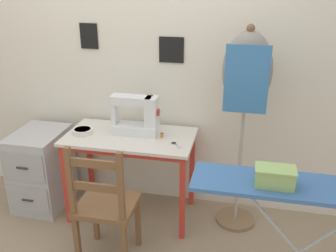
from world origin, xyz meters
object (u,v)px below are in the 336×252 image
Objects in this scene: fabric_bowl at (83,131)px; thread_spool_near_machine at (162,135)px; storage_box at (275,177)px; sewing_machine at (138,117)px; scissors at (175,144)px; ironing_board at (308,194)px; filing_cabinet at (42,169)px; dress_form at (246,82)px; wooden_chair at (105,206)px.

thread_spool_near_machine is at bearing 4.94° from fabric_bowl.
storage_box is at bearing -44.66° from thread_spool_near_machine.
scissors is at bearing -21.84° from sewing_machine.
scissors is at bearing 142.56° from ironing_board.
ironing_board is at bearing -37.57° from thread_spool_near_machine.
storage_box is (1.45, -0.74, 0.18)m from fabric_bowl.
storage_box is at bearing -170.07° from ironing_board.
filing_cabinet is (-1.08, -0.03, -0.41)m from thread_spool_near_machine.
dress_form reaches higher than thread_spool_near_machine.
fabric_bowl is at bearing -3.98° from filing_cabinet.
fabric_bowl is 0.77m from scissors.
dress_form is at bearing 102.60° from storage_box.
fabric_bowl is (-0.44, -0.09, -0.13)m from sewing_machine.
wooden_chair is at bearing -95.51° from sewing_machine.
sewing_machine is 1.31m from storage_box.
scissors is (0.33, -0.13, -0.15)m from sewing_machine.
ironing_board reaches higher than fabric_bowl.
filing_cabinet is 0.54× the size of ironing_board.
dress_form reaches higher than scissors.
wooden_chair is 1.32m from ironing_board.
storage_box is (0.68, -0.70, 0.19)m from scissors.
scissors is 1.09m from ironing_board.
scissors is 0.11× the size of wooden_chair.
ironing_board reaches higher than scissors.
thread_spool_near_machine is 1.15m from storage_box.
dress_form is at bearing 2.66° from filing_cabinet.
wooden_chair is 1.19m from storage_box.
thread_spool_near_machine is 0.02× the size of dress_form.
filing_cabinet is 3.20× the size of storage_box.
dress_form reaches higher than ironing_board.
filing_cabinet is (-0.82, 0.57, -0.11)m from wooden_chair.
dress_form is (0.88, 0.65, 0.76)m from wooden_chair.
sewing_machine is 0.47m from fabric_bowl.
dress_form reaches higher than filing_cabinet.
wooden_chair reaches higher than fabric_bowl.
storage_box is at bearing -77.40° from dress_form.
dress_form is 7.55× the size of storage_box.
thread_spool_near_machine is 0.18× the size of storage_box.
ironing_board reaches higher than filing_cabinet.
thread_spool_near_machine is 0.05× the size of filing_cabinet.
ironing_board reaches higher than thread_spool_near_machine.
storage_box reaches higher than wooden_chair.
storage_box is at bearing -27.08° from fabric_bowl.
sewing_machine is 10.25× the size of thread_spool_near_machine.
storage_box is at bearing -39.35° from sewing_machine.
scissors is at bearing -38.47° from thread_spool_near_machine.
ironing_board is at bearing -23.41° from fabric_bowl.
scissors is 2.81× the size of thread_spool_near_machine.
wooden_chair is at bearing 172.32° from ironing_board.
ironing_board is (0.38, -0.82, -0.38)m from dress_form.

